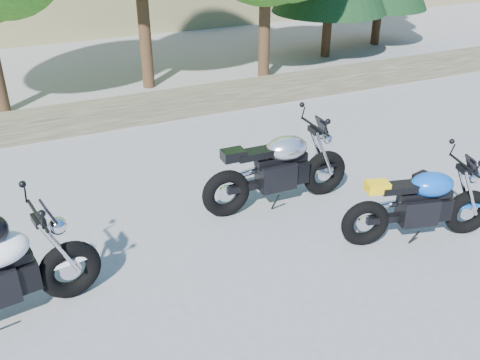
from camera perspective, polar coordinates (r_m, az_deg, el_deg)
name	(u,v)px	position (r m, az deg, el deg)	size (l,w,h in m)	color
ground	(259,272)	(6.65, 2.05, -9.76)	(90.00, 90.00, 0.00)	slate
stone_wall	(139,109)	(11.14, -10.73, 7.41)	(22.00, 0.55, 0.50)	#453F2E
silver_bike	(278,170)	(7.77, 4.12, 1.10)	(2.33, 0.74, 1.17)	black
blue_bike	(420,205)	(7.36, 18.70, -2.53)	(2.09, 0.78, 1.06)	black
backpack	(421,186)	(8.58, 18.79, -0.57)	(0.32, 0.29, 0.38)	black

